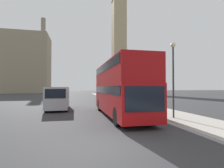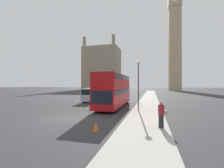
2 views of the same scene
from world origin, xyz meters
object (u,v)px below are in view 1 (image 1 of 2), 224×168
(clock_tower, at_px, (119,25))
(street_lamp, at_px, (173,67))
(white_van, at_px, (58,97))
(red_double_decker_bus, at_px, (119,87))

(clock_tower, xyz_separation_m, street_lamp, (-12.28, -62.74, -26.26))
(white_van, distance_m, street_lamp, 11.79)
(clock_tower, distance_m, street_lamp, 69.11)
(red_double_decker_bus, bearing_deg, clock_tower, 75.51)
(white_van, bearing_deg, street_lamp, -42.73)
(clock_tower, height_order, red_double_decker_bus, clock_tower)
(white_van, bearing_deg, red_double_decker_bus, -46.57)
(red_double_decker_bus, xyz_separation_m, street_lamp, (3.31, -2.38, 1.34))
(clock_tower, height_order, street_lamp, clock_tower)
(clock_tower, xyz_separation_m, red_double_decker_bus, (-15.59, -60.36, -27.61))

